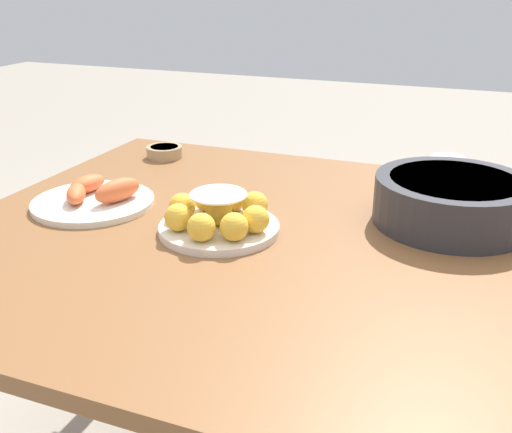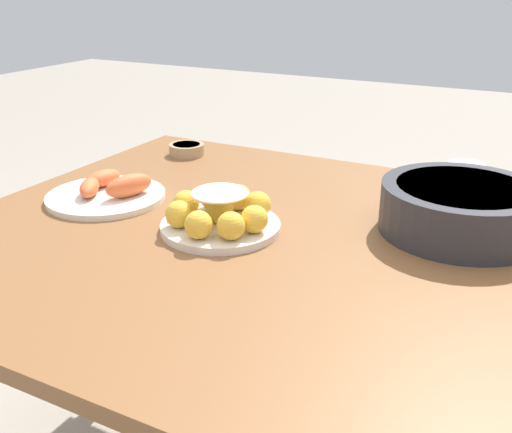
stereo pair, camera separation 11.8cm
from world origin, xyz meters
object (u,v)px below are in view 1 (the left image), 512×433
cake_plate (219,216)px  dining_table (293,274)px  serving_bowl (452,200)px  seafood_platter (95,198)px  sauce_bowl (165,151)px  cup_far (446,172)px

cake_plate → dining_table: bearing=9.0°
serving_bowl → seafood_platter: serving_bowl is taller
serving_bowl → cake_plate: bearing=-153.4°
serving_bowl → seafood_platter: (-0.75, -0.18, -0.04)m
sauce_bowl → cup_far: (0.76, 0.04, 0.02)m
dining_table → sauce_bowl: size_ratio=13.95×
seafood_platter → cake_plate: bearing=-6.2°
sauce_bowl → seafood_platter: bearing=-83.9°
dining_table → serving_bowl: size_ratio=4.40×
cake_plate → cup_far: bearing=49.1°
cake_plate → serving_bowl: (0.43, 0.21, 0.02)m
cake_plate → cup_far: cake_plate is taller
cup_far → sauce_bowl: bearing=-177.2°
serving_bowl → seafood_platter: size_ratio=1.17×
dining_table → cake_plate: bearing=-171.0°
serving_bowl → seafood_platter: 0.77m
sauce_bowl → serving_bowl: bearing=-14.6°
cake_plate → seafood_platter: cake_plate is taller
cake_plate → sauce_bowl: cake_plate is taller
seafood_platter → sauce_bowl: bearing=96.1°
dining_table → sauce_bowl: 0.66m
dining_table → cup_far: 0.51m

